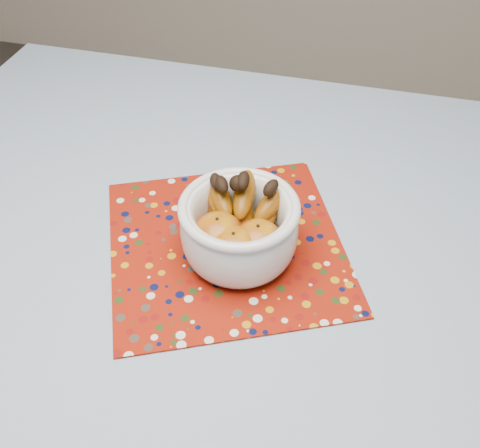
# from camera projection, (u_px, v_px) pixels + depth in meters

# --- Properties ---
(table) EXTENTS (1.20, 1.20, 0.75)m
(table) POSITION_uv_depth(u_px,v_px,m) (191.00, 311.00, 0.94)
(table) COLOR brown
(table) RESTS_ON ground
(tablecloth) EXTENTS (1.32, 1.32, 0.01)m
(tablecloth) POSITION_uv_depth(u_px,v_px,m) (188.00, 280.00, 0.89)
(tablecloth) COLOR slate
(tablecloth) RESTS_ON table
(placemat) EXTENTS (0.50, 0.50, 0.00)m
(placemat) POSITION_uv_depth(u_px,v_px,m) (226.00, 244.00, 0.93)
(placemat) COLOR maroon
(placemat) RESTS_ON tablecloth
(fruit_bowl) EXTENTS (0.20, 0.19, 0.15)m
(fruit_bowl) POSITION_uv_depth(u_px,v_px,m) (237.00, 223.00, 0.87)
(fruit_bowl) COLOR silver
(fruit_bowl) RESTS_ON placemat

